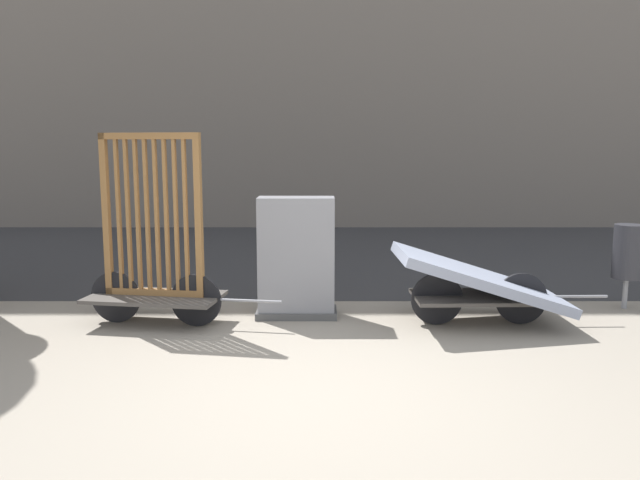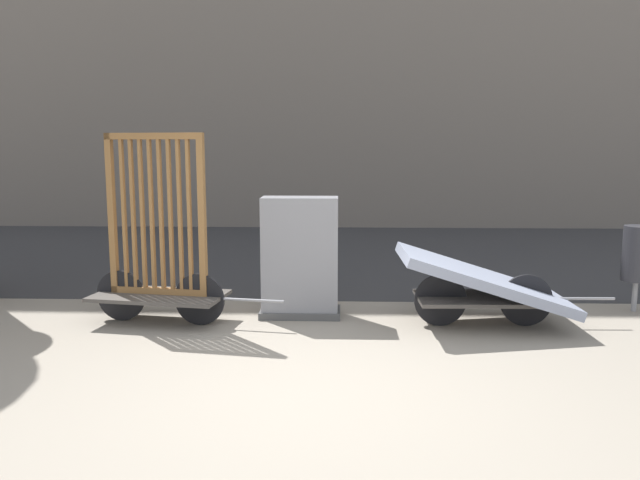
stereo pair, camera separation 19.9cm
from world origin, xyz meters
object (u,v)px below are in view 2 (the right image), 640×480
Objects in this scene: bike_cart_with_mattress at (484,284)px; trash_bin at (638,254)px; bike_cart_with_bedframe at (159,261)px; utility_cabinet at (300,261)px.

bike_cart_with_mattress is 2.29× the size of trash_bin.
bike_cart_with_bedframe is at bearing 178.65° from bike_cart_with_mattress.
trash_bin is (5.46, 0.67, -0.01)m from bike_cart_with_bedframe.
utility_cabinet is at bearing -175.01° from trash_bin.
bike_cart_with_bedframe reaches higher than utility_cabinet.
trash_bin reaches higher than bike_cart_with_mattress.
trash_bin is at bearing 16.16° from bike_cart_with_bedframe.
bike_cart_with_bedframe is at bearing -167.78° from utility_cabinet.
utility_cabinet reaches higher than bike_cart_with_mattress.
utility_cabinet is 1.35× the size of trash_bin.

